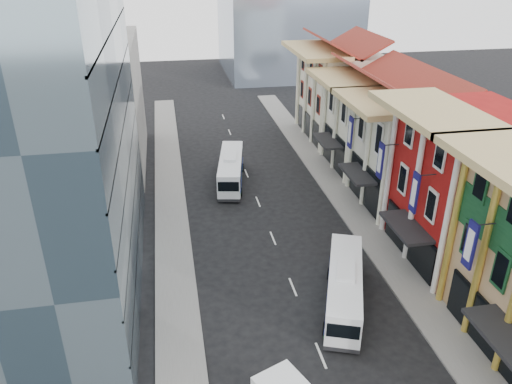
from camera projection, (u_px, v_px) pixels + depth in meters
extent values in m
cube|color=slate|center=(366.00, 228.00, 44.30)|extent=(3.00, 90.00, 0.15)
cube|color=slate|center=(173.00, 247.00, 41.54)|extent=(3.00, 90.00, 0.15)
cube|color=maroon|center=(466.00, 187.00, 38.16)|extent=(8.00, 10.00, 12.00)
cube|color=white|center=(409.00, 154.00, 47.00)|extent=(8.00, 9.00, 10.00)
cube|color=white|center=(372.00, 124.00, 54.94)|extent=(8.00, 9.00, 10.00)
cube|color=white|center=(341.00, 95.00, 64.00)|extent=(8.00, 12.00, 11.00)
cube|color=#435B6B|center=(19.00, 82.00, 30.95)|extent=(12.00, 26.00, 30.00)
cube|color=gray|center=(94.00, 104.00, 54.95)|extent=(10.00, 18.00, 14.00)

